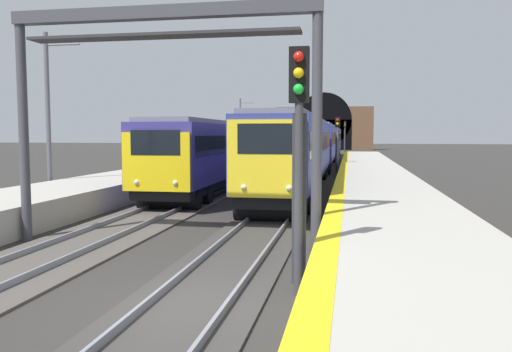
{
  "coord_description": "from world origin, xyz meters",
  "views": [
    {
      "loc": [
        -8.8,
        -2.83,
        3.16
      ],
      "look_at": [
        11.45,
        0.87,
        1.48
      ],
      "focal_mm": 36.29,
      "sensor_mm": 36.0,
      "label": 1
    }
  ],
  "objects_px": {
    "train_adjacent_platform": "(252,146)",
    "railway_signal_mid": "(337,141)",
    "overhead_signal_gantry": "(161,64)",
    "railway_signal_far": "(345,134)",
    "catenary_mast_far": "(48,115)",
    "catenary_mast_near": "(240,128)",
    "train_main_approaching": "(320,143)",
    "railway_signal_near": "(299,146)"
  },
  "relations": [
    {
      "from": "train_main_approaching",
      "to": "railway_signal_far",
      "type": "height_order",
      "value": "railway_signal_far"
    },
    {
      "from": "railway_signal_near",
      "to": "overhead_signal_gantry",
      "type": "height_order",
      "value": "overhead_signal_gantry"
    },
    {
      "from": "railway_signal_far",
      "to": "catenary_mast_far",
      "type": "distance_m",
      "value": 68.32
    },
    {
      "from": "train_adjacent_platform",
      "to": "railway_signal_mid",
      "type": "xyz_separation_m",
      "value": [
        -0.26,
        -6.53,
        0.43
      ]
    },
    {
      "from": "catenary_mast_near",
      "to": "railway_signal_far",
      "type": "bearing_deg",
      "value": -28.78
    },
    {
      "from": "train_main_approaching",
      "to": "railway_signal_near",
      "type": "relative_size",
      "value": 13.19
    },
    {
      "from": "train_adjacent_platform",
      "to": "catenary_mast_far",
      "type": "height_order",
      "value": "catenary_mast_far"
    },
    {
      "from": "train_main_approaching",
      "to": "train_adjacent_platform",
      "type": "bearing_deg",
      "value": -27.37
    },
    {
      "from": "railway_signal_mid",
      "to": "catenary_mast_near",
      "type": "distance_m",
      "value": 29.48
    },
    {
      "from": "train_adjacent_platform",
      "to": "overhead_signal_gantry",
      "type": "xyz_separation_m",
      "value": [
        -25.76,
        -2.33,
        2.88
      ]
    },
    {
      "from": "railway_signal_mid",
      "to": "overhead_signal_gantry",
      "type": "xyz_separation_m",
      "value": [
        -25.49,
        4.19,
        2.45
      ]
    },
    {
      "from": "train_main_approaching",
      "to": "railway_signal_mid",
      "type": "height_order",
      "value": "railway_signal_mid"
    },
    {
      "from": "railway_signal_near",
      "to": "catenary_mast_far",
      "type": "distance_m",
      "value": 18.08
    },
    {
      "from": "overhead_signal_gantry",
      "to": "catenary_mast_far",
      "type": "height_order",
      "value": "catenary_mast_far"
    },
    {
      "from": "train_adjacent_platform",
      "to": "train_main_approaching",
      "type": "bearing_deg",
      "value": 152.25
    },
    {
      "from": "train_adjacent_platform",
      "to": "railway_signal_mid",
      "type": "bearing_deg",
      "value": 87.03
    },
    {
      "from": "train_adjacent_platform",
      "to": "overhead_signal_gantry",
      "type": "bearing_deg",
      "value": 4.51
    },
    {
      "from": "railway_signal_far",
      "to": "catenary_mast_near",
      "type": "relative_size",
      "value": 0.69
    },
    {
      "from": "railway_signal_mid",
      "to": "catenary_mast_far",
      "type": "relative_size",
      "value": 0.56
    },
    {
      "from": "railway_signal_mid",
      "to": "railway_signal_far",
      "type": "bearing_deg",
      "value": -180.0
    },
    {
      "from": "catenary_mast_near",
      "to": "catenary_mast_far",
      "type": "bearing_deg",
      "value": 179.99
    },
    {
      "from": "catenary_mast_near",
      "to": "railway_signal_mid",
      "type": "bearing_deg",
      "value": -153.66
    },
    {
      "from": "railway_signal_far",
      "to": "overhead_signal_gantry",
      "type": "bearing_deg",
      "value": -3.17
    },
    {
      "from": "train_main_approaching",
      "to": "catenary_mast_near",
      "type": "xyz_separation_m",
      "value": [
        17.0,
        11.21,
        1.65
      ]
    },
    {
      "from": "overhead_signal_gantry",
      "to": "catenary_mast_far",
      "type": "distance_m",
      "value": 12.42
    },
    {
      "from": "train_main_approaching",
      "to": "railway_signal_mid",
      "type": "distance_m",
      "value": 9.58
    },
    {
      "from": "railway_signal_near",
      "to": "catenary_mast_far",
      "type": "xyz_separation_m",
      "value": [
        12.44,
        13.07,
        1.11
      ]
    },
    {
      "from": "railway_signal_near",
      "to": "catenary_mast_near",
      "type": "relative_size",
      "value": 0.62
    },
    {
      "from": "train_adjacent_platform",
      "to": "railway_signal_near",
      "type": "relative_size",
      "value": 8.65
    },
    {
      "from": "railway_signal_mid",
      "to": "overhead_signal_gantry",
      "type": "distance_m",
      "value": 25.95
    },
    {
      "from": "railway_signal_far",
      "to": "catenary_mast_far",
      "type": "height_order",
      "value": "catenary_mast_far"
    },
    {
      "from": "train_adjacent_platform",
      "to": "railway_signal_near",
      "type": "height_order",
      "value": "railway_signal_near"
    },
    {
      "from": "overhead_signal_gantry",
      "to": "catenary_mast_near",
      "type": "height_order",
      "value": "catenary_mast_near"
    },
    {
      "from": "railway_signal_mid",
      "to": "catenary_mast_near",
      "type": "xyz_separation_m",
      "value": [
        26.39,
        13.07,
        1.35
      ]
    },
    {
      "from": "train_main_approaching",
      "to": "overhead_signal_gantry",
      "type": "xyz_separation_m",
      "value": [
        -34.89,
        2.33,
        2.75
      ]
    },
    {
      "from": "overhead_signal_gantry",
      "to": "railway_signal_near",
      "type": "bearing_deg",
      "value": -132.39
    },
    {
      "from": "railway_signal_near",
      "to": "railway_signal_far",
      "type": "distance_m",
      "value": 79.49
    },
    {
      "from": "railway_signal_far",
      "to": "catenary_mast_near",
      "type": "bearing_deg",
      "value": -28.78
    },
    {
      "from": "catenary_mast_near",
      "to": "overhead_signal_gantry",
      "type": "bearing_deg",
      "value": -170.29
    },
    {
      "from": "train_adjacent_platform",
      "to": "railway_signal_mid",
      "type": "height_order",
      "value": "train_adjacent_platform"
    },
    {
      "from": "overhead_signal_gantry",
      "to": "train_adjacent_platform",
      "type": "bearing_deg",
      "value": 5.18
    },
    {
      "from": "railway_signal_near",
      "to": "railway_signal_mid",
      "type": "bearing_deg",
      "value": -180.0
    }
  ]
}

